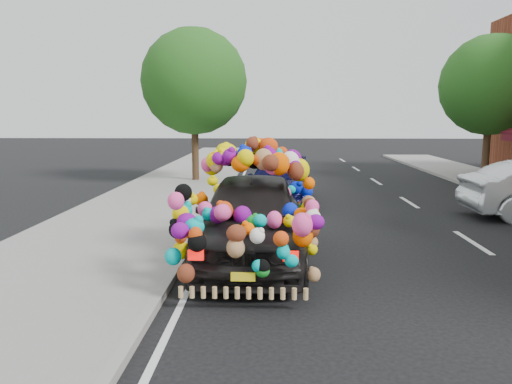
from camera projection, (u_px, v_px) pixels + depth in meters
ground at (304, 241)px, 10.80m from camera, size 100.00×100.00×0.00m
sidewalk at (108, 237)px, 10.92m from camera, size 4.00×60.00×0.12m
kerb at (196, 237)px, 10.86m from camera, size 0.15×60.00×0.13m
lane_markings at (472, 242)px, 10.68m from camera, size 6.00×50.00×0.01m
tree_near_sidewalk at (194, 82)px, 19.69m from camera, size 4.20×4.20×6.13m
tree_far_b at (491, 85)px, 19.84m from camera, size 4.00×4.00×5.90m
plush_art_car at (252, 198)px, 9.19m from camera, size 2.35×5.02×2.28m
navy_sedan at (279, 182)px, 15.44m from camera, size 2.24×4.71×1.33m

